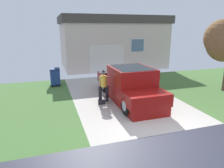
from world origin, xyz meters
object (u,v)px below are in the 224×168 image
(handbag, at_px, (102,101))
(house_with_garage, at_px, (112,42))
(person_with_hat, at_px, (103,84))
(wheeled_trash_bin, at_px, (55,76))
(pickup_truck, at_px, (130,86))

(handbag, xyz_separation_m, house_with_garage, (3.55, 9.72, 2.16))
(handbag, bearing_deg, house_with_garage, 69.94)
(handbag, distance_m, house_with_garage, 10.57)
(person_with_hat, bearing_deg, wheeled_trash_bin, 116.98)
(pickup_truck, relative_size, house_with_garage, 0.57)
(pickup_truck, xyz_separation_m, handbag, (-1.47, -0.02, -0.63))
(house_with_garage, bearing_deg, wheeled_trash_bin, -134.32)
(handbag, bearing_deg, pickup_truck, 0.67)
(pickup_truck, bearing_deg, handbag, 0.49)
(handbag, bearing_deg, wheeled_trash_bin, 115.82)
(pickup_truck, height_order, wheeled_trash_bin, pickup_truck)
(pickup_truck, relative_size, person_with_hat, 3.34)
(house_with_garage, height_order, wheeled_trash_bin, house_with_garage)
(pickup_truck, distance_m, person_with_hat, 1.34)
(house_with_garage, bearing_deg, person_with_hat, -109.74)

